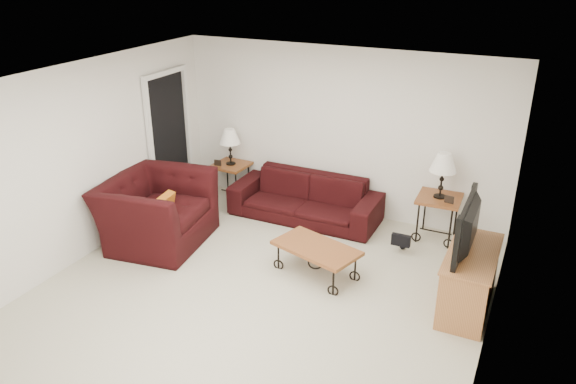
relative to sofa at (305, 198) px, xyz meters
The scene contains 20 objects.
ground 2.07m from the sofa, 80.30° to the right, with size 5.00×5.00×0.00m, color beige.
wall_back 1.10m from the sofa, 54.28° to the left, with size 5.00×0.02×2.50m, color white.
wall_front 4.63m from the sofa, 85.63° to the right, with size 5.00×0.02×2.50m, color white.
wall_left 3.10m from the sofa, 136.85° to the right, with size 0.02×5.00×2.50m, color white.
wall_right 3.61m from the sofa, 35.37° to the right, with size 0.02×5.00×2.50m, color white.
ceiling 2.99m from the sofa, 80.30° to the right, with size 5.00×5.00×0.00m, color white.
doorway 2.27m from the sofa, behind, with size 0.08×0.94×2.04m, color black.
sofa is the anchor object (origin of this frame).
side_table_left 1.39m from the sofa, behind, with size 0.53×0.53×0.58m, color brown.
side_table_right 1.92m from the sofa, ahead, with size 0.58×0.58×0.63m, color brown.
lamp_left 1.49m from the sofa, behind, with size 0.33×0.33×0.58m, color black, non-canonical shape.
lamp_right 2.02m from the sofa, ahead, with size 0.36×0.36×0.63m, color black, non-canonical shape.
photo_frame_left 1.56m from the sofa, behind, with size 0.12×0.02×0.10m, color black.
photo_frame_right 2.10m from the sofa, ahead, with size 0.13×0.02×0.11m, color black.
coffee_table 1.62m from the sofa, 61.27° to the right, with size 1.04×0.57×0.39m, color brown.
armchair 2.17m from the sofa, 134.82° to the right, with size 1.42×1.24×0.92m, color black.
throw_pillow 2.11m from the sofa, 130.97° to the right, with size 0.42×0.11×0.42m, color #BE6E18.
tv_stand 2.89m from the sofa, 27.18° to the right, with size 0.49×1.17×0.70m, color #B17441.
television 2.96m from the sofa, 27.36° to the right, with size 1.05×0.14×0.60m, color black.
backpack 1.62m from the sofa, 11.69° to the right, with size 0.38×0.29×0.50m, color black.
Camera 1 is at (2.69, -4.96, 3.71)m, focal length 34.90 mm.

